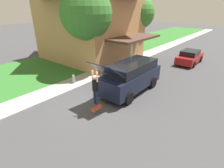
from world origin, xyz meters
The scene contains 11 objects.
ground_plane centered at (0.00, 0.00, 0.00)m, with size 120.00×120.00×0.00m, color #3D3D3F.
lawn centered at (-8.00, 6.00, 0.04)m, with size 10.00×80.00×0.08m.
sidewalk centered at (-3.60, 6.00, 0.05)m, with size 1.80×80.00×0.10m.
house centered at (-7.94, 7.24, 4.81)m, with size 12.08×8.72×9.10m.
lawn_tree_near centered at (-4.56, 3.66, 4.98)m, with size 4.24×4.24×7.03m.
lawn_tree_far centered at (-4.40, 11.46, 4.80)m, with size 3.52×3.52×6.51m.
suv_parked centered at (0.55, 2.73, 1.15)m, with size 2.12×5.75×2.76m.
car_down_street centered at (1.62, 12.24, 0.67)m, with size 1.84×4.06×1.39m.
skateboarder centered at (0.65, -0.82, 1.58)m, with size 0.41×0.22×1.91m.
skateboard centered at (0.69, -0.83, 0.34)m, with size 0.22×0.76×0.25m.
fire_hydrant centered at (-3.50, 0.99, 0.43)m, with size 0.20×0.20×0.68m.
Camera 1 is at (6.61, -6.71, 5.49)m, focal length 28.00 mm.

